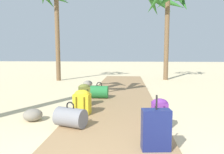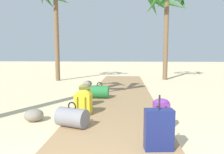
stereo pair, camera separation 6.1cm
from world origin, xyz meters
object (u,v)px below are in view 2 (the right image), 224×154
(duffel_bag_green, at_px, (100,92))
(palm_tree_far_right, at_px, (167,9))
(backpack_purple, at_px, (161,111))
(backpack_yellow, at_px, (83,101))
(backpack_olive, at_px, (85,94))
(suitcase_navy, at_px, (159,129))
(duffel_bag_grey, at_px, (72,117))
(palm_tree_far_left, at_px, (55,2))

(duffel_bag_green, relative_size, palm_tree_far_right, 0.11)
(duffel_bag_green, height_order, backpack_purple, backpack_purple)
(backpack_yellow, bearing_deg, backpack_olive, 98.71)
(backpack_yellow, xyz_separation_m, suitcase_navy, (1.33, -1.51, 0.00))
(duffel_bag_grey, relative_size, palm_tree_far_right, 0.13)
(backpack_olive, xyz_separation_m, backpack_purple, (1.62, -1.26, -0.03))
(duffel_bag_green, bearing_deg, backpack_olive, -104.98)
(backpack_purple, distance_m, palm_tree_far_left, 8.41)
(duffel_bag_grey, height_order, palm_tree_far_right, palm_tree_far_right)
(backpack_purple, xyz_separation_m, palm_tree_far_left, (-4.11, 6.45, 3.50))
(backpack_olive, bearing_deg, duffel_bag_grey, -87.12)
(duffel_bag_grey, height_order, palm_tree_far_left, palm_tree_far_left)
(duffel_bag_grey, xyz_separation_m, backpack_purple, (1.55, 0.19, 0.09))
(palm_tree_far_left, bearing_deg, palm_tree_far_right, 8.17)
(palm_tree_far_right, bearing_deg, duffel_bag_grey, -111.66)
(duffel_bag_grey, height_order, backpack_olive, backpack_olive)
(duffel_bag_grey, height_order, suitcase_navy, suitcase_navy)
(duffel_bag_green, relative_size, palm_tree_far_left, 0.11)
(duffel_bag_green, distance_m, palm_tree_far_left, 6.21)
(palm_tree_far_right, bearing_deg, backpack_yellow, -113.61)
(duffel_bag_grey, distance_m, palm_tree_far_right, 8.67)
(backpack_olive, height_order, palm_tree_far_right, palm_tree_far_right)
(duffel_bag_grey, xyz_separation_m, suitcase_navy, (1.36, -0.75, 0.11))
(suitcase_navy, bearing_deg, backpack_purple, 78.74)
(duffel_bag_green, distance_m, palm_tree_far_right, 6.69)
(backpack_olive, relative_size, backpack_purple, 1.11)
(palm_tree_far_left, height_order, palm_tree_far_right, palm_tree_far_left)
(duffel_bag_green, bearing_deg, duffel_bag_grey, -94.10)
(suitcase_navy, bearing_deg, palm_tree_far_right, 79.04)
(backpack_olive, xyz_separation_m, duffel_bag_green, (0.24, 0.90, -0.10))
(backpack_olive, relative_size, suitcase_navy, 0.73)
(palm_tree_far_right, bearing_deg, suitcase_navy, -100.96)
(duffel_bag_grey, xyz_separation_m, backpack_olive, (-0.07, 1.45, 0.11))
(backpack_olive, bearing_deg, backpack_yellow, -81.29)
(suitcase_navy, distance_m, palm_tree_far_left, 9.06)
(suitcase_navy, height_order, backpack_purple, suitcase_navy)
(backpack_yellow, bearing_deg, duffel_bag_green, 85.14)
(backpack_olive, height_order, backpack_yellow, backpack_olive)
(backpack_yellow, relative_size, palm_tree_far_left, 0.11)
(duffel_bag_grey, bearing_deg, duffel_bag_green, 85.90)
(duffel_bag_green, xyz_separation_m, suitcase_navy, (1.20, -3.10, 0.09))
(backpack_purple, bearing_deg, suitcase_navy, -101.26)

